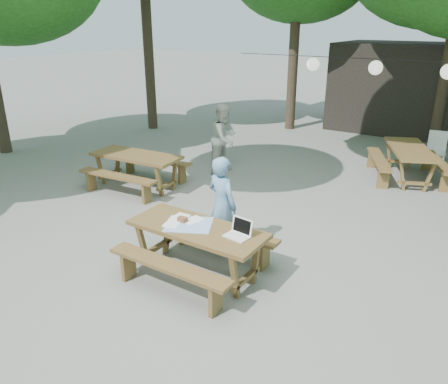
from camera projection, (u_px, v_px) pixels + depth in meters
ground at (261, 265)px, 6.62m from camera, size 80.00×80.00×0.00m
pavilion at (432, 89)px, 14.05m from camera, size 6.00×3.00×2.80m
main_picnic_table at (198, 250)px, 6.28m from camera, size 2.00×1.58×0.75m
picnic_table_nw at (137, 170)px, 9.62m from camera, size 2.06×1.73×0.75m
picnic_table_far_e at (408, 163)px, 10.10m from camera, size 2.21×2.37×0.75m
woman at (222, 205)px, 6.81m from camera, size 0.65×0.51×1.57m
second_person at (225, 138)px, 10.40m from camera, size 0.65×0.83×1.68m
plastic_chair at (435, 157)px, 10.96m from camera, size 0.49×0.49×0.90m
laptop at (239, 232)px, 5.88m from camera, size 0.36×0.30×0.24m
tabletop_clutter at (187, 223)px, 6.24m from camera, size 0.83×0.78×0.08m
paper_lanterns at (376, 68)px, 10.52m from camera, size 9.00×0.34×0.38m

